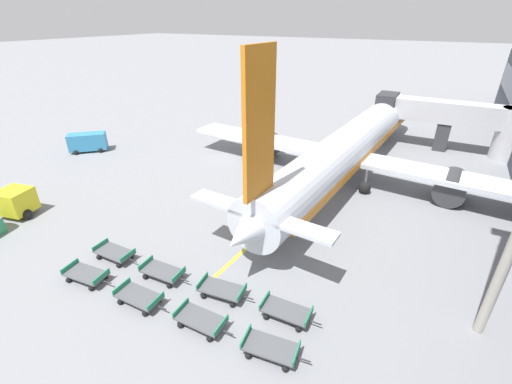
{
  "coord_description": "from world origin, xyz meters",
  "views": [
    {
      "loc": [
        22.36,
        -33.22,
        15.66
      ],
      "look_at": [
        10.13,
        -11.38,
        2.73
      ],
      "focal_mm": 24.0,
      "sensor_mm": 36.0,
      "label": 1
    }
  ],
  "objects_px": {
    "airplane": "(349,147)",
    "baggage_dolly_row_near_col_b": "(139,297)",
    "baggage_dolly_row_near_col_a": "(86,275)",
    "baggage_dolly_row_near_col_d": "(271,348)",
    "baggage_dolly_row_mid_a_col_b": "(162,272)",
    "baggage_dolly_row_mid_a_col_c": "(222,290)",
    "service_van": "(88,142)",
    "baggage_dolly_row_mid_a_col_a": "(115,253)",
    "baggage_dolly_row_near_col_c": "(201,320)",
    "baggage_dolly_row_mid_a_col_d": "(286,311)"
  },
  "relations": [
    {
      "from": "baggage_dolly_row_mid_a_col_a",
      "to": "baggage_dolly_row_near_col_b",
      "type": "bearing_deg",
      "value": -25.38
    },
    {
      "from": "baggage_dolly_row_mid_a_col_a",
      "to": "baggage_dolly_row_mid_a_col_c",
      "type": "distance_m",
      "value": 8.87
    },
    {
      "from": "baggage_dolly_row_near_col_a",
      "to": "baggage_dolly_row_near_col_d",
      "type": "relative_size",
      "value": 1.0
    },
    {
      "from": "baggage_dolly_row_mid_a_col_d",
      "to": "baggage_dolly_row_mid_a_col_b",
      "type": "bearing_deg",
      "value": -173.98
    },
    {
      "from": "baggage_dolly_row_near_col_d",
      "to": "baggage_dolly_row_mid_a_col_d",
      "type": "xyz_separation_m",
      "value": [
        -0.33,
        2.62,
        0.0
      ]
    },
    {
      "from": "airplane",
      "to": "baggage_dolly_row_near_col_d",
      "type": "xyz_separation_m",
      "value": [
        3.0,
        -24.19,
        -2.76
      ]
    },
    {
      "from": "baggage_dolly_row_mid_a_col_c",
      "to": "baggage_dolly_row_near_col_b",
      "type": "bearing_deg",
      "value": -143.64
    },
    {
      "from": "baggage_dolly_row_near_col_c",
      "to": "baggage_dolly_row_mid_a_col_a",
      "type": "distance_m",
      "value": 9.33
    },
    {
      "from": "baggage_dolly_row_mid_a_col_d",
      "to": "baggage_dolly_row_mid_a_col_c",
      "type": "bearing_deg",
      "value": -175.09
    },
    {
      "from": "service_van",
      "to": "baggage_dolly_row_near_col_b",
      "type": "xyz_separation_m",
      "value": [
        25.54,
        -15.94,
        -0.79
      ]
    },
    {
      "from": "baggage_dolly_row_near_col_b",
      "to": "baggage_dolly_row_mid_a_col_c",
      "type": "xyz_separation_m",
      "value": [
        4.04,
        2.98,
        0.0
      ]
    },
    {
      "from": "baggage_dolly_row_near_col_a",
      "to": "baggage_dolly_row_near_col_d",
      "type": "distance_m",
      "value": 13.2
    },
    {
      "from": "baggage_dolly_row_near_col_a",
      "to": "baggage_dolly_row_near_col_c",
      "type": "distance_m",
      "value": 8.94
    },
    {
      "from": "service_van",
      "to": "baggage_dolly_row_near_col_a",
      "type": "distance_m",
      "value": 26.51
    },
    {
      "from": "airplane",
      "to": "baggage_dolly_row_near_col_b",
      "type": "distance_m",
      "value": 25.68
    },
    {
      "from": "airplane",
      "to": "baggage_dolly_row_near_col_b",
      "type": "xyz_separation_m",
      "value": [
        -5.6,
        -24.91,
        -2.76
      ]
    },
    {
      "from": "baggage_dolly_row_near_col_d",
      "to": "baggage_dolly_row_mid_a_col_b",
      "type": "bearing_deg",
      "value": 169.21
    },
    {
      "from": "baggage_dolly_row_near_col_d",
      "to": "baggage_dolly_row_mid_a_col_b",
      "type": "height_order",
      "value": "same"
    },
    {
      "from": "baggage_dolly_row_near_col_d",
      "to": "baggage_dolly_row_near_col_b",
      "type": "bearing_deg",
      "value": -175.22
    },
    {
      "from": "baggage_dolly_row_near_col_a",
      "to": "baggage_dolly_row_mid_a_col_d",
      "type": "xyz_separation_m",
      "value": [
        12.83,
        3.58,
        0.0
      ]
    },
    {
      "from": "baggage_dolly_row_near_col_a",
      "to": "baggage_dolly_row_near_col_d",
      "type": "bearing_deg",
      "value": 4.18
    },
    {
      "from": "baggage_dolly_row_near_col_c",
      "to": "baggage_dolly_row_mid_a_col_d",
      "type": "xyz_separation_m",
      "value": [
        3.91,
        2.91,
        0.0
      ]
    },
    {
      "from": "airplane",
      "to": "service_van",
      "type": "bearing_deg",
      "value": -163.94
    },
    {
      "from": "baggage_dolly_row_near_col_d",
      "to": "baggage_dolly_row_mid_a_col_a",
      "type": "bearing_deg",
      "value": 173.38
    },
    {
      "from": "airplane",
      "to": "baggage_dolly_row_mid_a_col_c",
      "type": "xyz_separation_m",
      "value": [
        -1.55,
        -21.93,
        -2.76
      ]
    },
    {
      "from": "baggage_dolly_row_mid_a_col_a",
      "to": "baggage_dolly_row_mid_a_col_b",
      "type": "relative_size",
      "value": 0.99
    },
    {
      "from": "service_van",
      "to": "baggage_dolly_row_mid_a_col_b",
      "type": "xyz_separation_m",
      "value": [
        25.18,
        -13.51,
        -0.79
      ]
    },
    {
      "from": "service_van",
      "to": "baggage_dolly_row_near_col_a",
      "type": "height_order",
      "value": "service_van"
    },
    {
      "from": "service_van",
      "to": "baggage_dolly_row_mid_a_col_d",
      "type": "relative_size",
      "value": 1.25
    },
    {
      "from": "baggage_dolly_row_mid_a_col_a",
      "to": "baggage_dolly_row_mid_a_col_b",
      "type": "xyz_separation_m",
      "value": [
        4.43,
        0.15,
        0.0
      ]
    },
    {
      "from": "baggage_dolly_row_mid_a_col_b",
      "to": "baggage_dolly_row_mid_a_col_d",
      "type": "relative_size",
      "value": 1.0
    },
    {
      "from": "baggage_dolly_row_mid_a_col_c",
      "to": "airplane",
      "type": "bearing_deg",
      "value": 85.95
    },
    {
      "from": "service_van",
      "to": "baggage_dolly_row_mid_a_col_a",
      "type": "relative_size",
      "value": 1.26
    },
    {
      "from": "baggage_dolly_row_mid_a_col_b",
      "to": "baggage_dolly_row_mid_a_col_d",
      "type": "height_order",
      "value": "same"
    },
    {
      "from": "service_van",
      "to": "baggage_dolly_row_near_col_c",
      "type": "distance_m",
      "value": 33.69
    },
    {
      "from": "service_van",
      "to": "baggage_dolly_row_near_col_b",
      "type": "relative_size",
      "value": 1.26
    },
    {
      "from": "baggage_dolly_row_near_col_b",
      "to": "baggage_dolly_row_near_col_c",
      "type": "xyz_separation_m",
      "value": [
        4.35,
        0.43,
        0.0
      ]
    },
    {
      "from": "service_van",
      "to": "baggage_dolly_row_mid_a_col_a",
      "type": "distance_m",
      "value": 24.86
    },
    {
      "from": "baggage_dolly_row_near_col_d",
      "to": "baggage_dolly_row_mid_a_col_c",
      "type": "distance_m",
      "value": 5.09
    },
    {
      "from": "service_van",
      "to": "baggage_dolly_row_near_col_b",
      "type": "height_order",
      "value": "service_van"
    },
    {
      "from": "baggage_dolly_row_mid_a_col_b",
      "to": "airplane",
      "type": "bearing_deg",
      "value": 75.14
    },
    {
      "from": "baggage_dolly_row_mid_a_col_c",
      "to": "baggage_dolly_row_mid_a_col_a",
      "type": "bearing_deg",
      "value": -175.46
    },
    {
      "from": "baggage_dolly_row_mid_a_col_b",
      "to": "baggage_dolly_row_mid_a_col_c",
      "type": "bearing_deg",
      "value": 7.07
    },
    {
      "from": "baggage_dolly_row_near_col_a",
      "to": "baggage_dolly_row_near_col_c",
      "type": "relative_size",
      "value": 1.01
    },
    {
      "from": "baggage_dolly_row_near_col_b",
      "to": "baggage_dolly_row_mid_a_col_a",
      "type": "xyz_separation_m",
      "value": [
        -4.79,
        2.27,
        0.0
      ]
    },
    {
      "from": "baggage_dolly_row_mid_a_col_b",
      "to": "baggage_dolly_row_mid_a_col_c",
      "type": "height_order",
      "value": "same"
    },
    {
      "from": "service_van",
      "to": "baggage_dolly_row_mid_a_col_c",
      "type": "height_order",
      "value": "service_van"
    },
    {
      "from": "baggage_dolly_row_mid_a_col_b",
      "to": "baggage_dolly_row_mid_a_col_d",
      "type": "xyz_separation_m",
      "value": [
        8.63,
        0.91,
        0.0
      ]
    },
    {
      "from": "baggage_dolly_row_mid_a_col_c",
      "to": "baggage_dolly_row_mid_a_col_b",
      "type": "bearing_deg",
      "value": -172.93
    },
    {
      "from": "baggage_dolly_row_near_col_c",
      "to": "baggage_dolly_row_mid_a_col_a",
      "type": "height_order",
      "value": "same"
    }
  ]
}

